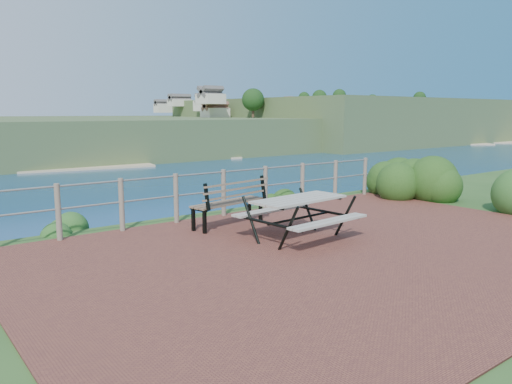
% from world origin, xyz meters
% --- Properties ---
extents(ground, '(10.00, 7.00, 0.12)m').
position_xyz_m(ground, '(0.00, 0.00, 0.00)').
color(ground, brown).
rests_on(ground, ground).
extents(safety_railing, '(9.40, 0.10, 1.00)m').
position_xyz_m(safety_railing, '(0.00, 3.35, 0.57)').
color(safety_railing, '#6B5B4C').
rests_on(safety_railing, ground).
extents(distant_bay, '(290.00, 232.36, 24.00)m').
position_xyz_m(distant_bay, '(173.07, 202.61, -1.52)').
color(distant_bay, '#41592C').
rests_on(distant_bay, ground).
extents(picnic_table, '(1.80, 1.51, 0.74)m').
position_xyz_m(picnic_table, '(-0.10, 0.85, 0.47)').
color(picnic_table, gray).
rests_on(picnic_table, ground).
extents(park_bench, '(1.72, 0.71, 0.94)m').
position_xyz_m(park_bench, '(-0.46, 2.50, 0.62)').
color(park_bench, brown).
rests_on(park_bench, ground).
extents(shrub_right_front, '(1.40, 1.40, 1.99)m').
position_xyz_m(shrub_right_front, '(5.17, 2.00, 0.00)').
color(shrub_right_front, '#183C12').
rests_on(shrub_right_front, ground).
extents(shrub_right_edge, '(1.24, 1.24, 1.77)m').
position_xyz_m(shrub_right_edge, '(5.24, 3.13, 0.00)').
color(shrub_right_edge, '#183C12').
rests_on(shrub_right_edge, ground).
extents(shrub_lip_west, '(0.78, 0.78, 0.52)m').
position_xyz_m(shrub_lip_west, '(-3.18, 4.10, 0.00)').
color(shrub_lip_west, '#285B22').
rests_on(shrub_lip_west, ground).
extents(shrub_lip_east, '(0.69, 0.69, 0.40)m').
position_xyz_m(shrub_lip_east, '(2.24, 4.03, 0.00)').
color(shrub_lip_east, '#183C12').
rests_on(shrub_lip_east, ground).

